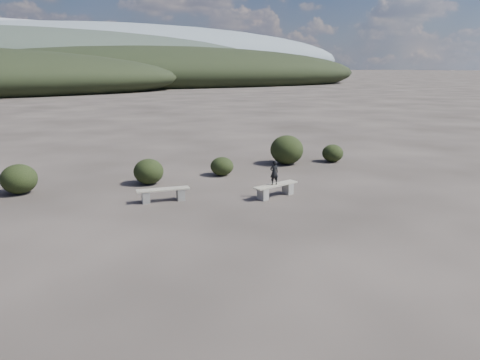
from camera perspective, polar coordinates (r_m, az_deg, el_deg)
ground at (r=13.56m, az=7.36°, el=-7.57°), size 1200.00×1200.00×0.00m
bench_left at (r=17.59m, az=-9.33°, el=-1.66°), size 1.99×0.74×0.49m
bench_right at (r=18.04m, az=4.37°, el=-1.12°), size 2.03×0.80×0.50m
seated_person at (r=17.82m, az=4.19°, el=0.91°), size 0.36×0.26×0.94m
shrub_b at (r=20.28m, az=-11.08°, el=1.03°), size 1.27×1.27×1.09m
shrub_c at (r=21.54m, az=-2.21°, el=1.69°), size 1.07×1.07×0.85m
shrub_d at (r=24.13m, az=5.73°, el=3.69°), size 1.70×1.70×1.49m
shrub_e at (r=25.10m, az=11.23°, el=3.23°), size 1.10×1.10×0.92m
shrub_f at (r=20.33m, az=-25.35°, el=0.11°), size 1.39×1.39×1.18m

